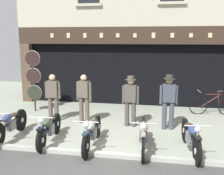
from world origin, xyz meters
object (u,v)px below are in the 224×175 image
motorcycle_center_right (143,134)px  salesman_right (130,99)px  assistant_far_right (169,99)px  tyre_sign_pole (34,76)px  motorcycle_right (191,136)px  leaning_bicycle (213,105)px  motorcycle_center (92,132)px  motorcycle_left (10,124)px  motorcycle_center_left (49,128)px  advert_board_near (165,65)px  shopkeeper_center (84,96)px  salesman_left (53,95)px

motorcycle_center_right → salesman_right: bearing=-76.9°
assistant_far_right → tyre_sign_pole: size_ratio=0.73×
motorcycle_right → tyre_sign_pole: tyre_sign_pole is taller
leaning_bicycle → motorcycle_right: bearing=156.5°
motorcycle_right → tyre_sign_pole: 6.42m
motorcycle_center → motorcycle_right: (2.53, 0.12, 0.01)m
leaning_bicycle → motorcycle_center: bearing=129.9°
motorcycle_left → assistant_far_right: size_ratio=1.17×
motorcycle_center_left → advert_board_near: bearing=-129.0°
motorcycle_center_left → motorcycle_center_right: 2.59m
motorcycle_center_left → motorcycle_right: motorcycle_right is taller
motorcycle_left → leaning_bicycle: bearing=-153.6°
salesman_right → advert_board_near: advert_board_near is taller
motorcycle_left → tyre_sign_pole: (-0.65, 2.86, 0.95)m
assistant_far_right → shopkeeper_center: bearing=-7.1°
motorcycle_center_left → salesman_right: 2.75m
salesman_right → advert_board_near: bearing=-103.5°
shopkeeper_center → assistant_far_right: bearing=-170.5°
shopkeeper_center → salesman_right: shopkeeper_center is taller
assistant_far_right → tyre_sign_pole: tyre_sign_pole is taller
motorcycle_left → advert_board_near: bearing=-137.1°
motorcycle_center_right → salesman_left: bearing=-33.9°
tyre_sign_pole → motorcycle_right: bearing=-27.2°
motorcycle_center_left → salesman_right: salesman_right is taller
salesman_left → shopkeeper_center: shopkeeper_center is taller
motorcycle_center_right → leaning_bicycle: size_ratio=1.13×
motorcycle_right → shopkeeper_center: shopkeeper_center is taller
motorcycle_center_right → motorcycle_right: (1.19, 0.09, -0.01)m
motorcycle_center → shopkeeper_center: shopkeeper_center is taller
motorcycle_center_right → shopkeeper_center: 2.88m
motorcycle_center_left → salesman_right: (2.05, 1.76, 0.50)m
salesman_left → advert_board_near: 4.82m
motorcycle_center_left → assistant_far_right: size_ratio=1.13×
assistant_far_right → motorcycle_left: bearing=15.6°
motorcycle_center_left → shopkeeper_center: size_ratio=1.18×
motorcycle_left → motorcycle_right: (4.99, -0.04, -0.01)m
motorcycle_right → shopkeeper_center: bearing=-34.6°
motorcycle_center → salesman_left: 2.72m
salesman_left → assistant_far_right: (3.88, -0.14, 0.06)m
salesman_left → motorcycle_right: bearing=158.9°
assistant_far_right → motorcycle_center_left: bearing=23.0°
motorcycle_center_right → assistant_far_right: size_ratio=1.15×
motorcycle_center_left → leaning_bicycle: size_ratio=1.10×
salesman_left → shopkeeper_center: (1.11, -0.01, 0.01)m
motorcycle_left → salesman_right: 3.72m
motorcycle_left → motorcycle_center_left: 1.22m
motorcycle_left → salesman_right: size_ratio=1.22×
salesman_right → tyre_sign_pole: bearing=-9.7°
motorcycle_center → motorcycle_center_right: motorcycle_center_right is taller
leaning_bicycle → motorcycle_center_left: bearing=121.0°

